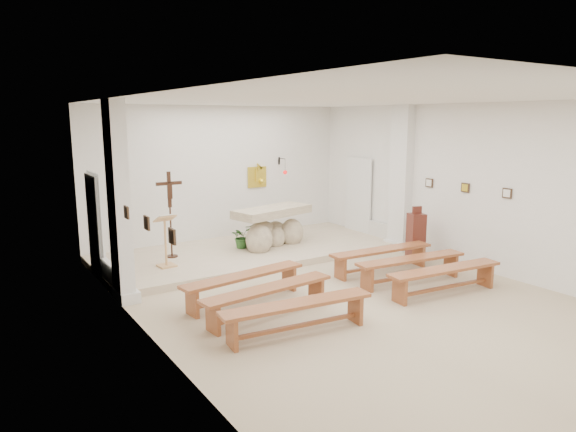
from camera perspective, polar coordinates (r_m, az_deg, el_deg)
ground at (r=9.46m, az=6.20°, el=-8.92°), size 7.00×10.00×0.00m
wall_left at (r=7.34m, az=-15.11°, el=-0.80°), size 0.02×10.00×3.50m
wall_right at (r=11.54m, az=19.95°, el=3.03°), size 0.02×10.00×3.50m
wall_back at (r=13.22m, az=-7.49°, el=4.48°), size 7.00×0.02×3.50m
ceiling at (r=8.91m, az=6.67°, el=12.72°), size 7.00×10.00×0.02m
sanctuary_platform at (r=12.21m, az=-4.25°, el=-3.97°), size 6.98×3.00×0.15m
pilaster_left at (r=9.27m, az=-18.28°, el=1.38°), size 0.26×0.55×3.50m
pilaster_right at (r=12.75m, az=12.44°, el=4.09°), size 0.26×0.55×3.50m
gold_wall_relief at (r=13.69m, az=-3.46°, el=4.35°), size 0.55×0.04×0.55m
sanctuary_lamp at (r=13.82m, az=-0.41°, el=5.09°), size 0.11×0.36×0.44m
station_frame_left_front at (r=6.61m, az=-12.76°, el=-2.21°), size 0.03×0.20×0.20m
station_frame_left_mid at (r=7.54m, az=-15.43°, el=-0.75°), size 0.03×0.20×0.20m
station_frame_left_rear at (r=8.48m, az=-17.51°, el=0.39°), size 0.03×0.20×0.20m
station_frame_right_front at (r=11.07m, az=23.17°, el=2.35°), size 0.03×0.20×0.20m
station_frame_right_mid at (r=11.65m, az=19.09°, el=3.00°), size 0.03×0.20×0.20m
station_frame_right_rear at (r=12.28m, az=15.42°, el=3.57°), size 0.03×0.20×0.20m
radiator_left at (r=10.24m, az=-19.15°, el=-6.32°), size 0.10×0.85×0.52m
radiator_right at (r=13.52m, az=10.25°, el=-1.82°), size 0.10×0.85×0.52m
altar at (r=12.34m, az=-1.82°, el=-1.55°), size 2.12×1.21×1.03m
lectern at (r=10.86m, az=-13.43°, el=-2.67°), size 0.43×0.37×1.13m
crucifix_stand at (r=11.49m, az=-12.97°, el=0.84°), size 0.57×0.25×1.90m
potted_plant at (r=12.22m, az=-5.16°, el=-2.27°), size 0.62×0.58×0.55m
donation_pedestal at (r=11.95m, az=14.01°, el=-2.25°), size 0.42×0.42×1.25m
bench_left_front at (r=9.07m, az=-4.91°, el=-7.22°), size 2.43×0.68×0.51m
bench_right_front at (r=10.92m, az=10.35°, el=-4.24°), size 2.42×0.56×0.51m
bench_left_second at (r=8.39m, az=-2.18°, el=-8.71°), size 2.42×0.61×0.51m
bench_right_second at (r=10.36m, az=13.52°, el=-5.19°), size 2.43×0.66×0.51m
bench_left_third at (r=7.73m, az=1.05°, el=-10.43°), size 2.42×0.65×0.51m
bench_right_third at (r=9.83m, az=17.05°, el=-6.23°), size 2.42×0.64×0.51m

